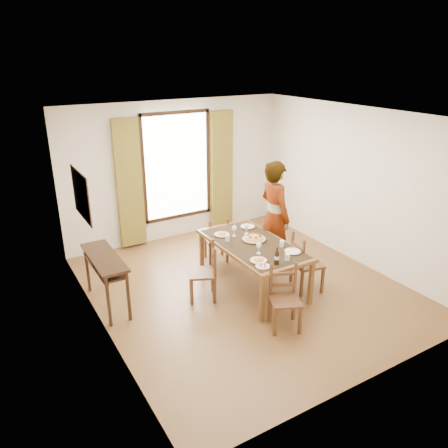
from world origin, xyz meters
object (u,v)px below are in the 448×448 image
dining_table (253,247)px  man (274,217)px  console_table (104,263)px  pasta_platter (254,237)px

dining_table → man: man is taller
console_table → man: man is taller
dining_table → man: size_ratio=0.99×
console_table → pasta_platter: 2.29m
man → dining_table: bearing=119.7°
pasta_platter → console_table: bearing=166.5°
pasta_platter → man: bearing=24.1°
console_table → pasta_platter: pasta_platter is taller
man → pasta_platter: man is taller
pasta_platter → dining_table: bearing=-130.4°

